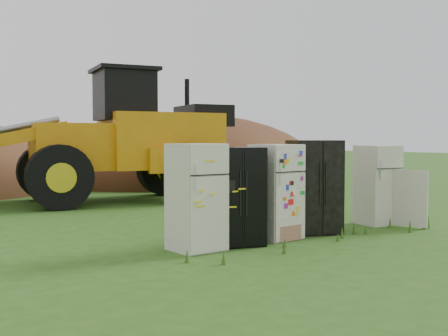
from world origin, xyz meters
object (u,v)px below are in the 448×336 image
at_px(wheel_loader, 91,135).
at_px(fridge_dark_mid, 314,187).
at_px(fridge_black_side, 236,196).
at_px(fridge_leftmost, 196,197).
at_px(fridge_open_door, 377,185).
at_px(fridge_sticker, 276,192).

bearing_deg(wheel_loader, fridge_dark_mid, -67.96).
bearing_deg(fridge_black_side, fridge_leftmost, -163.58).
xyz_separation_m(fridge_leftmost, fridge_open_door, (4.78, 0.02, -0.03)).
bearing_deg(fridge_open_door, fridge_leftmost, -171.25).
height_order(fridge_black_side, wheel_loader, wheel_loader).
distance_m(fridge_dark_mid, fridge_open_door, 1.96).
distance_m(fridge_leftmost, fridge_sticker, 1.79).
distance_m(fridge_dark_mid, wheel_loader, 7.81).
distance_m(fridge_open_door, wheel_loader, 8.39).
bearing_deg(fridge_sticker, wheel_loader, 89.82).
relative_size(fridge_black_side, fridge_sticker, 0.97).
bearing_deg(fridge_leftmost, fridge_sticker, -0.31).
bearing_deg(fridge_sticker, fridge_leftmost, 177.58).
distance_m(fridge_sticker, fridge_dark_mid, 1.04).
relative_size(fridge_leftmost, fridge_dark_mid, 0.97).
height_order(fridge_leftmost, fridge_dark_mid, fridge_dark_mid).
xyz_separation_m(fridge_leftmost, fridge_dark_mid, (2.82, 0.03, 0.03)).
xyz_separation_m(fridge_black_side, wheel_loader, (0.65, 7.68, 1.12)).
xyz_separation_m(fridge_dark_mid, fridge_open_door, (1.96, -0.00, -0.06)).
bearing_deg(wheel_loader, fridge_black_side, -82.90).
bearing_deg(fridge_open_door, fridge_dark_mid, -171.60).
xyz_separation_m(fridge_dark_mid, wheel_loader, (-1.36, 7.62, 1.06)).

